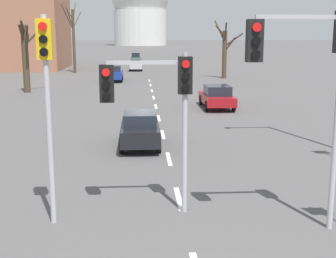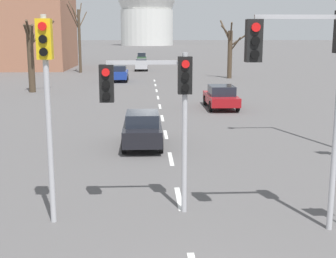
{
  "view_description": "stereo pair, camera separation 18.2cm",
  "coord_description": "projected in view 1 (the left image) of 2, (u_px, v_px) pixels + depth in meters",
  "views": [
    {
      "loc": [
        -1.14,
        -6.46,
        4.74
      ],
      "look_at": [
        -0.36,
        5.93,
        2.23
      ],
      "focal_mm": 50.0,
      "sensor_mm": 36.0,
      "label": 1
    },
    {
      "loc": [
        -0.96,
        -6.47,
        4.74
      ],
      "look_at": [
        -0.36,
        5.93,
        2.23
      ],
      "focal_mm": 50.0,
      "sensor_mm": 36.0,
      "label": 2
    }
  ],
  "objects": [
    {
      "name": "sedan_far_left",
      "position": [
        114.0,
        73.0,
        47.89
      ],
      "size": [
        1.86,
        4.11,
        1.64
      ],
      "color": "navy",
      "rests_on": "ground_plane"
    },
    {
      "name": "bare_tree_left_near",
      "position": [
        73.0,
        36.0,
        58.16
      ],
      "size": [
        2.23,
        4.42,
        8.88
      ],
      "color": "#473828",
      "rests_on": "ground_plane"
    },
    {
      "name": "lane_stripe_8",
      "position": [
        150.0,
        85.0,
        44.58
      ],
      "size": [
        0.16,
        2.0,
        0.01
      ],
      "primitive_type": "cube",
      "color": "silver",
      "rests_on": "ground_plane"
    },
    {
      "name": "sedan_far_right",
      "position": [
        136.0,
        57.0,
        82.69
      ],
      "size": [
        1.72,
        4.32,
        1.62
      ],
      "color": "#2D4C33",
      "rests_on": "ground_plane"
    },
    {
      "name": "lane_stripe_4",
      "position": [
        159.0,
        118.0,
        26.98
      ],
      "size": [
        0.16,
        2.0,
        0.01
      ],
      "primitive_type": "cube",
      "color": "silver",
      "rests_on": "ground_plane"
    },
    {
      "name": "sedan_near_left",
      "position": [
        140.0,
        129.0,
        20.06
      ],
      "size": [
        1.69,
        3.98,
        1.51
      ],
      "color": "black",
      "rests_on": "ground_plane"
    },
    {
      "name": "capitol_dome",
      "position": [
        140.0,
        5.0,
        203.39
      ],
      "size": [
        25.5,
        25.5,
        36.01
      ],
      "color": "silver",
      "rests_on": "ground_plane"
    },
    {
      "name": "lane_stripe_6",
      "position": [
        154.0,
        98.0,
        35.78
      ],
      "size": [
        0.16,
        2.0,
        0.01
      ],
      "primitive_type": "cube",
      "color": "silver",
      "rests_on": "ground_plane"
    },
    {
      "name": "lane_stripe_5",
      "position": [
        156.0,
        106.0,
        31.38
      ],
      "size": [
        0.16,
        2.0,
        0.01
      ],
      "primitive_type": "cube",
      "color": "silver",
      "rests_on": "ground_plane"
    },
    {
      "name": "lane_stripe_2",
      "position": [
        169.0,
        159.0,
        18.17
      ],
      "size": [
        0.16,
        2.0,
        0.01
      ],
      "primitive_type": "cube",
      "color": "silver",
      "rests_on": "ground_plane"
    },
    {
      "name": "lane_stripe_1",
      "position": [
        179.0,
        198.0,
        13.77
      ],
      "size": [
        0.16,
        2.0,
        0.01
      ],
      "primitive_type": "cube",
      "color": "silver",
      "rests_on": "ground_plane"
    },
    {
      "name": "sedan_near_right",
      "position": [
        136.0,
        65.0,
        62.27
      ],
      "size": [
        1.7,
        3.96,
        1.55
      ],
      "color": "#B7B7BC",
      "rests_on": "ground_plane"
    },
    {
      "name": "traffic_signal_centre_tall",
      "position": [
        157.0,
        94.0,
        12.08
      ],
      "size": [
        2.38,
        0.34,
        4.29
      ],
      "color": "#B2B2B7",
      "rests_on": "ground_plane"
    },
    {
      "name": "lane_stripe_9",
      "position": [
        149.0,
        81.0,
        48.99
      ],
      "size": [
        0.16,
        2.0,
        0.01
      ],
      "primitive_type": "cube",
      "color": "silver",
      "rests_on": "ground_plane"
    },
    {
      "name": "sedan_mid_centre",
      "position": [
        217.0,
        96.0,
        30.52
      ],
      "size": [
        1.9,
        4.47,
        1.5
      ],
      "color": "maroon",
      "rests_on": "ground_plane"
    },
    {
      "name": "traffic_signal_near_right",
      "position": [
        312.0,
        63.0,
        10.81
      ],
      "size": [
        2.42,
        0.34,
        5.38
      ],
      "color": "#B2B2B7",
      "rests_on": "ground_plane"
    },
    {
      "name": "lane_stripe_7",
      "position": [
        152.0,
        91.0,
        40.18
      ],
      "size": [
        0.16,
        2.0,
        0.01
      ],
      "primitive_type": "cube",
      "color": "silver",
      "rests_on": "ground_plane"
    },
    {
      "name": "bare_tree_left_far",
      "position": [
        26.0,
        54.0,
        38.28
      ],
      "size": [
        2.26,
        2.85,
        5.93
      ],
      "color": "#473828",
      "rests_on": "ground_plane"
    },
    {
      "name": "bare_tree_right_near",
      "position": [
        225.0,
        51.0,
        51.05
      ],
      "size": [
        3.11,
        2.73,
        6.31
      ],
      "color": "#473828",
      "rests_on": "ground_plane"
    },
    {
      "name": "lane_stripe_3",
      "position": [
        163.0,
        134.0,
        22.58
      ],
      "size": [
        0.16,
        2.0,
        0.01
      ],
      "primitive_type": "cube",
      "color": "silver",
      "rests_on": "ground_plane"
    },
    {
      "name": "traffic_signal_near_left",
      "position": [
        47.0,
        81.0,
        11.31
      ],
      "size": [
        0.36,
        0.34,
        5.21
      ],
      "color": "#B2B2B7",
      "rests_on": "ground_plane"
    }
  ]
}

